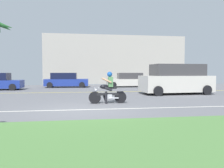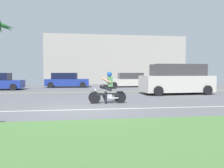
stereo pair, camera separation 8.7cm
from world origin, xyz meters
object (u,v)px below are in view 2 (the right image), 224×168
parked_car_2 (129,80)px  motorcyclist (108,90)px  suv_nearby (177,80)px  parked_car_1 (67,80)px

parked_car_2 → motorcyclist: bearing=-107.0°
motorcyclist → suv_nearby: (5.29, 3.94, 0.35)m
suv_nearby → parked_car_1: size_ratio=1.16×
suv_nearby → parked_car_2: suv_nearby is taller
parked_car_1 → parked_car_2: bearing=-4.6°
parked_car_1 → parked_car_2: 6.32m
suv_nearby → parked_car_2: (-1.73, 7.65, -0.31)m
parked_car_1 → motorcyclist: bearing=-77.2°
motorcyclist → parked_car_1: bearing=102.8°
motorcyclist → parked_car_2: 12.13m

